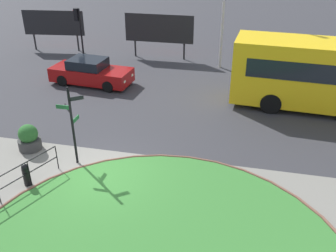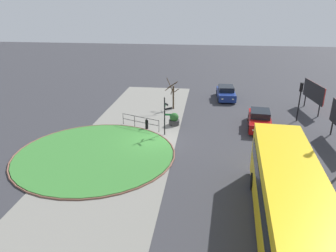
{
  "view_description": "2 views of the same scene",
  "coord_description": "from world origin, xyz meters",
  "px_view_note": "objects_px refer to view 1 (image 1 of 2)",
  "views": [
    {
      "loc": [
        4.86,
        -10.4,
        8.05
      ],
      "look_at": [
        2.34,
        0.87,
        1.86
      ],
      "focal_mm": 40.01,
      "sensor_mm": 36.0,
      "label": 1
    },
    {
      "loc": [
        22.15,
        3.82,
        9.98
      ],
      "look_at": [
        1.81,
        1.22,
        1.95
      ],
      "focal_mm": 33.78,
      "sensor_mm": 36.0,
      "label": 2
    }
  ],
  "objects_px": {
    "billboard_right": "(159,29)",
    "car_far_lane": "(91,72)",
    "billboard_left": "(54,23)",
    "signpost_directional": "(72,121)",
    "planter_near_signpost": "(29,139)",
    "traffic_light_near": "(78,23)",
    "bollard_foreground": "(26,175)"
  },
  "relations": [
    {
      "from": "signpost_directional",
      "to": "car_far_lane",
      "type": "height_order",
      "value": "signpost_directional"
    },
    {
      "from": "traffic_light_near",
      "to": "billboard_right",
      "type": "xyz_separation_m",
      "value": [
        4.87,
        1.9,
        -0.57
      ]
    },
    {
      "from": "traffic_light_near",
      "to": "billboard_left",
      "type": "height_order",
      "value": "traffic_light_near"
    },
    {
      "from": "signpost_directional",
      "to": "billboard_right",
      "type": "height_order",
      "value": "signpost_directional"
    },
    {
      "from": "signpost_directional",
      "to": "traffic_light_near",
      "type": "distance_m",
      "value": 12.38
    },
    {
      "from": "signpost_directional",
      "to": "billboard_left",
      "type": "distance_m",
      "value": 15.47
    },
    {
      "from": "car_far_lane",
      "to": "signpost_directional",
      "type": "bearing_deg",
      "value": -65.49
    },
    {
      "from": "signpost_directional",
      "to": "traffic_light_near",
      "type": "height_order",
      "value": "traffic_light_near"
    },
    {
      "from": "signpost_directional",
      "to": "planter_near_signpost",
      "type": "bearing_deg",
      "value": 168.49
    },
    {
      "from": "billboard_right",
      "to": "planter_near_signpost",
      "type": "xyz_separation_m",
      "value": [
        -2.28,
        -12.8,
        -1.48
      ]
    },
    {
      "from": "car_far_lane",
      "to": "traffic_light_near",
      "type": "height_order",
      "value": "traffic_light_near"
    },
    {
      "from": "signpost_directional",
      "to": "billboard_left",
      "type": "bearing_deg",
      "value": 120.01
    },
    {
      "from": "traffic_light_near",
      "to": "planter_near_signpost",
      "type": "relative_size",
      "value": 3.15
    },
    {
      "from": "car_far_lane",
      "to": "billboard_right",
      "type": "bearing_deg",
      "value": 69.81
    },
    {
      "from": "signpost_directional",
      "to": "car_far_lane",
      "type": "relative_size",
      "value": 0.66
    },
    {
      "from": "bollard_foreground",
      "to": "billboard_left",
      "type": "bearing_deg",
      "value": 113.8
    },
    {
      "from": "car_far_lane",
      "to": "traffic_light_near",
      "type": "bearing_deg",
      "value": 126.78
    },
    {
      "from": "bollard_foreground",
      "to": "billboard_left",
      "type": "xyz_separation_m",
      "value": [
        -6.67,
        15.13,
        1.48
      ]
    },
    {
      "from": "bollard_foreground",
      "to": "car_far_lane",
      "type": "height_order",
      "value": "car_far_lane"
    },
    {
      "from": "billboard_left",
      "to": "planter_near_signpost",
      "type": "height_order",
      "value": "billboard_left"
    },
    {
      "from": "billboard_left",
      "to": "signpost_directional",
      "type": "bearing_deg",
      "value": -67.09
    },
    {
      "from": "billboard_right",
      "to": "billboard_left",
      "type": "bearing_deg",
      "value": 178.66
    },
    {
      "from": "traffic_light_near",
      "to": "billboard_right",
      "type": "height_order",
      "value": "traffic_light_near"
    },
    {
      "from": "billboard_right",
      "to": "planter_near_signpost",
      "type": "bearing_deg",
      "value": -100.44
    },
    {
      "from": "bollard_foreground",
      "to": "billboard_right",
      "type": "bearing_deg",
      "value": 85.89
    },
    {
      "from": "car_far_lane",
      "to": "traffic_light_near",
      "type": "xyz_separation_m",
      "value": [
        -2.2,
        3.63,
        1.87
      ]
    },
    {
      "from": "billboard_right",
      "to": "car_far_lane",
      "type": "bearing_deg",
      "value": -116.12
    },
    {
      "from": "signpost_directional",
      "to": "car_far_lane",
      "type": "bearing_deg",
      "value": 108.93
    },
    {
      "from": "car_far_lane",
      "to": "planter_near_signpost",
      "type": "xyz_separation_m",
      "value": [
        0.39,
        -7.27,
        -0.18
      ]
    },
    {
      "from": "car_far_lane",
      "to": "planter_near_signpost",
      "type": "distance_m",
      "value": 7.29
    },
    {
      "from": "signpost_directional",
      "to": "billboard_left",
      "type": "relative_size",
      "value": 0.72
    },
    {
      "from": "signpost_directional",
      "to": "car_far_lane",
      "type": "xyz_separation_m",
      "value": [
        -2.65,
        7.73,
        -1.1
      ]
    }
  ]
}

